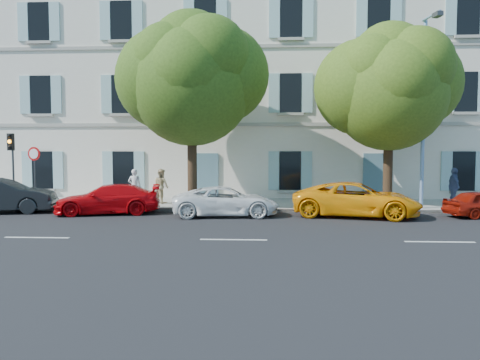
# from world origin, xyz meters

# --- Properties ---
(ground) EXTENTS (90.00, 90.00, 0.00)m
(ground) POSITION_xyz_m (0.00, 0.00, 0.00)
(ground) COLOR black
(sidewalk) EXTENTS (36.00, 4.50, 0.15)m
(sidewalk) POSITION_xyz_m (0.00, 4.45, 0.07)
(sidewalk) COLOR #A09E96
(sidewalk) RESTS_ON ground
(kerb) EXTENTS (36.00, 0.16, 0.16)m
(kerb) POSITION_xyz_m (0.00, 2.28, 0.08)
(kerb) COLOR #9E998E
(kerb) RESTS_ON ground
(building) EXTENTS (28.00, 7.00, 12.00)m
(building) POSITION_xyz_m (0.00, 10.20, 6.00)
(building) COLOR white
(building) RESTS_ON ground
(car_dark_sedan) EXTENTS (4.68, 2.55, 1.46)m
(car_dark_sedan) POSITION_xyz_m (-10.29, 1.38, 0.73)
(car_dark_sedan) COLOR black
(car_dark_sedan) RESTS_ON ground
(car_red_coupe) EXTENTS (4.55, 2.60, 1.24)m
(car_red_coupe) POSITION_xyz_m (-5.63, 1.33, 0.62)
(car_red_coupe) COLOR #C5050B
(car_red_coupe) RESTS_ON ground
(car_white_coupe) EXTENTS (4.47, 2.39, 1.20)m
(car_white_coupe) POSITION_xyz_m (-0.65, 1.00, 0.60)
(car_white_coupe) COLOR white
(car_white_coupe) RESTS_ON ground
(car_yellow_supercar) EXTENTS (5.37, 3.33, 1.39)m
(car_yellow_supercar) POSITION_xyz_m (4.57, 1.12, 0.69)
(car_yellow_supercar) COLOR #FF9E0A
(car_yellow_supercar) RESTS_ON ground
(tree_left) EXTENTS (5.39, 5.39, 8.35)m
(tree_left) POSITION_xyz_m (-2.33, 2.93, 5.52)
(tree_left) COLOR #3A2819
(tree_left) RESTS_ON sidewalk
(tree_right) EXTENTS (5.06, 5.06, 7.80)m
(tree_right) POSITION_xyz_m (6.36, 3.36, 5.15)
(tree_right) COLOR #3A2819
(tree_right) RESTS_ON sidewalk
(traffic_light) EXTENTS (0.27, 0.37, 3.26)m
(traffic_light) POSITION_xyz_m (-10.51, 2.77, 2.51)
(traffic_light) COLOR #383A3D
(traffic_light) RESTS_ON sidewalk
(road_sign) EXTENTS (0.61, 0.15, 2.66)m
(road_sign) POSITION_xyz_m (-9.42, 2.67, 2.07)
(road_sign) COLOR #383A3D
(road_sign) RESTS_ON sidewalk
(street_lamp) EXTENTS (0.32, 1.72, 8.05)m
(street_lamp) POSITION_xyz_m (7.69, 2.72, 4.71)
(street_lamp) COLOR #7293BF
(street_lamp) RESTS_ON sidewalk
(pedestrian_a) EXTENTS (0.63, 0.43, 1.65)m
(pedestrian_a) POSITION_xyz_m (-5.16, 3.65, 0.97)
(pedestrian_a) COLOR silver
(pedestrian_a) RESTS_ON sidewalk
(pedestrian_b) EXTENTS (1.00, 1.00, 1.63)m
(pedestrian_b) POSITION_xyz_m (-4.00, 4.11, 0.97)
(pedestrian_b) COLOR #CDB583
(pedestrian_b) RESTS_ON sidewalk
(pedestrian_c) EXTENTS (0.43, 1.02, 1.73)m
(pedestrian_c) POSITION_xyz_m (9.35, 3.62, 1.01)
(pedestrian_c) COLOR #43537C
(pedestrian_c) RESTS_ON sidewalk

